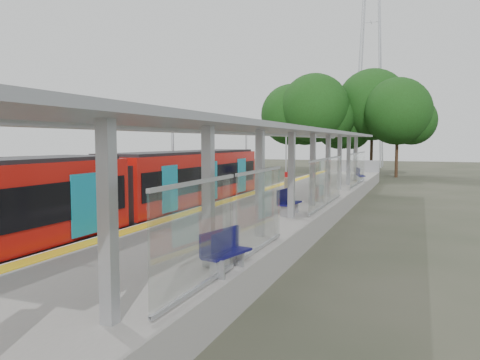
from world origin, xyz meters
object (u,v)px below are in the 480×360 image
Objects in this scene: bench_mid at (288,201)px; train at (103,195)px; bench_near at (224,250)px; info_pillar_far at (288,193)px; bench_far at (360,174)px; litter_bin at (319,194)px.

train is at bearing -137.05° from bench_mid.
bench_near is 10.56m from info_pillar_far.
bench_far reaches higher than bench_near.
info_pillar_far reaches higher than bench_mid.
bench_far is 13.58m from litter_bin.
bench_mid is at bearing -108.32° from bench_far.
bench_near is at bearing -33.57° from train.
bench_mid is at bearing 109.21° from bench_near.
bench_mid is 4.62m from litter_bin.
train is 8.19m from info_pillar_far.
litter_bin is at bearing -107.41° from bench_far.
info_pillar_far is at bearing -103.74° from litter_bin.
train reaches higher than bench_near.
info_pillar_far is at bearing -109.75° from bench_far.
bench_mid reaches higher than bench_near.
bench_mid is 0.97× the size of info_pillar_far.
train is 8.50m from bench_near.
litter_bin is (6.57, 8.98, -0.61)m from train.
bench_mid is at bearing 35.54° from train.
train is at bearing 159.82° from bench_near.
bench_far is at bearing 88.31° from litter_bin.
bench_near is at bearing -105.51° from bench_far.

